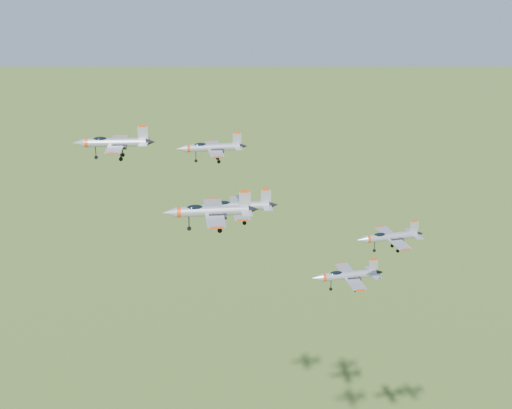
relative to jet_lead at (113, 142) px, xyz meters
name	(u,v)px	position (x,y,z in m)	size (l,w,h in m)	color
jet_lead	(113,142)	(0.00, 0.00, 0.00)	(12.72, 10.87, 3.48)	#9FA3AB
jet_left_high	(211,147)	(13.59, -8.09, -0.09)	(10.99, 9.26, 2.96)	#9FA3AB
jet_right_high	(210,211)	(7.76, -25.45, -3.62)	(12.66, 10.72, 3.42)	#9FA3AB
jet_left_low	(236,206)	(19.05, -3.70, -11.95)	(13.84, 11.73, 3.75)	#9FA3AB
jet_right_low	(390,237)	(37.74, -21.98, -13.18)	(11.23, 9.34, 3.00)	#9FA3AB
jet_trail	(347,275)	(37.85, -8.97, -25.63)	(13.29, 11.14, 3.56)	#9FA3AB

